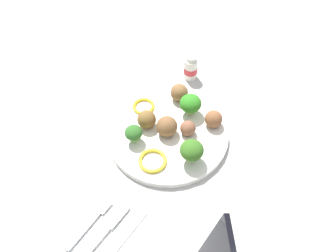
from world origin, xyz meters
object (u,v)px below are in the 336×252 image
broccoli_floret_mid_left (134,133)px  pepper_ring_front_right (153,161)px  broccoli_floret_back_left (191,104)px  plate (168,134)px  knife (105,231)px  napkin (95,230)px  yogurt_bottle (191,68)px  meatball_front_left (168,127)px  pepper_ring_far_rim (144,106)px  meatball_mid_left (147,119)px  fork (91,221)px  meatball_front_right (179,93)px  broccoli_floret_front_left (192,150)px  meatball_mid_right (188,128)px  meatball_near_rim (214,119)px

broccoli_floret_mid_left → pepper_ring_front_right: 0.07m
broccoli_floret_mid_left → broccoli_floret_back_left: (0.14, -0.07, 0.01)m
plate → knife: size_ratio=1.92×
broccoli_floret_mid_left → napkin: broccoli_floret_mid_left is taller
knife → yogurt_bottle: (0.47, 0.06, 0.02)m
meatball_front_left → pepper_ring_far_rim: meatball_front_left is taller
meatball_mid_left → napkin: size_ratio=0.26×
fork → knife: (-0.00, -0.04, -0.00)m
meatball_front_right → pepper_ring_front_right: bearing=-167.9°
plate → broccoli_floret_back_left: bearing=-12.9°
meatball_front_right → pepper_ring_far_rim: (-0.07, 0.06, -0.02)m
meatball_mid_left → fork: meatball_mid_left is taller
meatball_front_left → pepper_ring_front_right: meatball_front_left is taller
broccoli_floret_mid_left → meatball_front_left: meatball_front_left is taller
pepper_ring_front_right → yogurt_bottle: yogurt_bottle is taller
pepper_ring_front_right → napkin: (-0.18, 0.02, -0.02)m
knife → broccoli_floret_front_left: bearing=-17.4°
yogurt_bottle → meatball_mid_right: bearing=-154.0°
meatball_mid_left → meatball_mid_right: (0.03, -0.09, -0.00)m
broccoli_floret_mid_left → meatball_front_left: 0.08m
broccoli_floret_back_left → meatball_front_left: broccoli_floret_back_left is taller
plate → broccoli_floret_front_left: size_ratio=4.82×
plate → meatball_mid_right: meatball_mid_right is taller
fork → broccoli_floret_back_left: bearing=-6.8°
broccoli_floret_back_left → meatball_mid_right: (-0.06, -0.02, -0.02)m
fork → pepper_ring_front_right: bearing=-11.7°
pepper_ring_front_right → broccoli_floret_back_left: bearing=-1.6°
meatball_front_left → meatball_front_right: bearing=15.7°
plate → meatball_mid_left: size_ratio=6.42×
pepper_ring_far_rim → pepper_ring_front_right: (-0.12, -0.10, 0.00)m
broccoli_floret_back_left → pepper_ring_far_rim: 0.12m
broccoli_floret_front_left → knife: broccoli_floret_front_left is taller
plate → meatball_mid_right: bearing=-66.0°
broccoli_floret_back_left → meatball_front_right: 0.05m
knife → broccoli_floret_mid_left: bearing=18.0°
broccoli_floret_mid_left → meatball_mid_left: 0.05m
meatball_front_left → meatball_near_rim: meatball_front_left is taller
broccoli_floret_front_left → pepper_ring_far_rim: (0.08, 0.17, -0.03)m
plate → napkin: plate is taller
broccoli_floret_mid_left → broccoli_floret_back_left: 0.15m
plate → broccoli_floret_back_left: (0.08, -0.02, 0.04)m
meatball_near_rim → pepper_ring_front_right: size_ratio=0.65×
broccoli_floret_mid_left → meatball_near_rim: size_ratio=1.09×
meatball_front_left → napkin: bearing=178.4°
meatball_mid_right → meatball_front_left: meatball_front_left is taller
broccoli_floret_front_left → meatball_front_right: (0.15, 0.11, -0.01)m
pepper_ring_far_rim → fork: (-0.30, -0.07, -0.01)m
broccoli_floret_mid_left → knife: bearing=-162.0°
pepper_ring_front_right → fork: 0.18m
fork → meatball_mid_right: bearing=-13.0°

